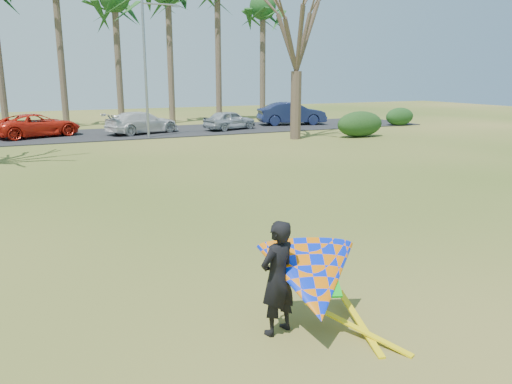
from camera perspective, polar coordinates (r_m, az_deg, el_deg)
name	(u,v)px	position (r m, az deg, el deg)	size (l,w,h in m)	color
ground	(297,265)	(10.34, 4.70, -8.27)	(100.00, 100.00, 0.00)	#2A5211
parking_strip	(107,134)	(33.90, -16.62, 6.35)	(46.00, 7.00, 0.06)	black
palm_9	(263,8)	(43.93, 0.79, 20.29)	(4.84, 4.84, 10.84)	#4E3F2F
bare_tree_right	(297,25)	(30.34, 4.74, 18.47)	(6.27, 6.27, 9.21)	#48382B
streetlight	(148,63)	(31.14, -12.27, 14.22)	(2.28, 0.18, 8.00)	gray
hedge_near	(360,124)	(31.89, 11.79, 7.60)	(3.19, 1.45, 1.59)	#173714
hedge_far	(400,117)	(39.87, 16.10, 8.28)	(2.45, 1.15, 1.36)	#163915
car_2	(37,125)	(33.62, -23.74, 6.99)	(2.34, 5.07, 1.41)	red
car_3	(142,122)	(33.50, -12.88, 7.75)	(1.97, 4.85, 1.41)	silver
car_4	(230,120)	(35.00, -3.02, 8.21)	(1.55, 3.86, 1.32)	#A1A8AE
car_5	(292,114)	(38.56, 4.10, 8.94)	(1.79, 5.12, 1.69)	#161F44
kite_flyer	(309,280)	(7.45, 6.04, -10.01)	(2.13, 2.39, 2.02)	black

